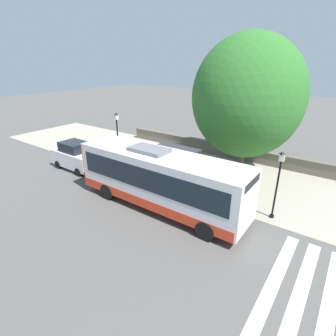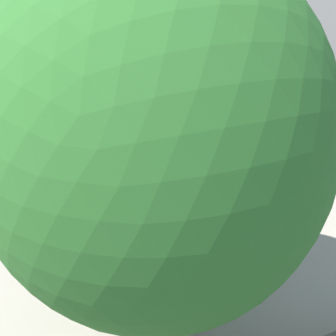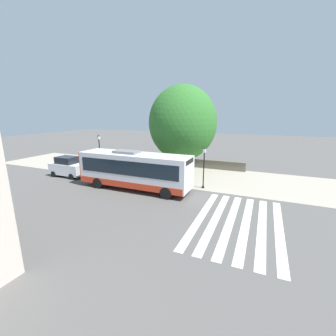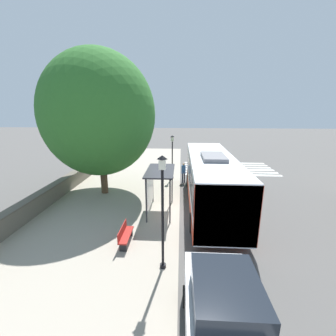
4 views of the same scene
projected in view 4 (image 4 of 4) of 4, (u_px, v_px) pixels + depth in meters
ground_plane at (179, 213)px, 13.43m from camera, size 120.00×120.00×0.00m
sidewalk_plaza at (106, 211)px, 13.68m from camera, size 9.00×44.00×0.02m
crosswalk_stripes at (228, 168)px, 23.44m from camera, size 9.00×5.25×0.01m
stone_wall at (40, 201)px, 13.77m from camera, size 0.60×20.00×1.11m
bus at (211, 179)px, 13.98m from camera, size 2.75×10.40×3.49m
bus_shelter at (158, 178)px, 13.10m from camera, size 1.58×3.12×2.62m
pedestrian at (184, 171)px, 18.70m from camera, size 0.34×0.23×1.72m
bench at (125, 234)px, 10.30m from camera, size 0.40×1.52×0.88m
street_lamp_near at (172, 153)px, 19.53m from camera, size 0.28×0.28×3.84m
street_lamp_far at (163, 205)px, 8.16m from camera, size 0.28×0.28×4.52m
shade_tree at (99, 114)px, 15.22m from camera, size 7.62×7.62×9.87m
parked_car_behind_bus at (223, 317)px, 5.59m from camera, size 1.98×3.97×2.19m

